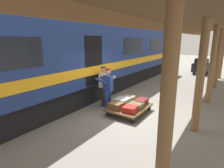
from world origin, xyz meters
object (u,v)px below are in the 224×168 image
train_car (68,56)px  suitcase_brown_leather (116,106)px  suitcase_maroon_trunk (141,102)px  suitcase_gray_aluminum (123,102)px  baggage_tug (201,67)px  luggage_cart (129,107)px  porter_in_overalls (108,88)px  porter_by_door (104,85)px  suitcase_red_plastic (130,109)px  suitcase_olive_duffel (136,105)px  suitcase_tan_vintage (128,99)px

train_car → suitcase_brown_leather: bearing=172.2°
suitcase_brown_leather → suitcase_maroon_trunk: suitcase_brown_leather is taller
suitcase_gray_aluminum → baggage_tug: 10.67m
train_car → suitcase_brown_leather: size_ratio=41.40×
luggage_cart → suitcase_maroon_trunk: suitcase_maroon_trunk is taller
suitcase_brown_leather → porter_in_overalls: 0.85m
luggage_cart → porter_in_overalls: size_ratio=1.00×
luggage_cart → porter_by_door: (1.30, -0.14, 0.69)m
suitcase_gray_aluminum → suitcase_maroon_trunk: 0.75m
train_car → suitcase_red_plastic: train_car is taller
porter_by_door → baggage_tug: 10.70m
suitcase_olive_duffel → porter_by_door: porter_by_door is taller
suitcase_red_plastic → suitcase_brown_leather: bearing=-0.0°
suitcase_gray_aluminum → suitcase_tan_vintage: size_ratio=0.94×
suitcase_gray_aluminum → suitcase_tan_vintage: (0.00, -0.47, -0.03)m
luggage_cart → suitcase_maroon_trunk: 0.57m
suitcase_tan_vintage → porter_by_door: 1.20m
train_car → baggage_tug: size_ratio=10.99×
baggage_tug → suitcase_maroon_trunk: bearing=86.0°
suitcase_olive_duffel → baggage_tug: size_ratio=0.27×
suitcase_gray_aluminum → luggage_cart: bearing=180.0°
suitcase_tan_vintage → porter_in_overalls: bearing=47.6°
suitcase_red_plastic → suitcase_maroon_trunk: same height
suitcase_red_plastic → porter_by_door: bearing=-21.0°
suitcase_gray_aluminum → suitcase_maroon_trunk: bearing=-141.0°
suitcase_gray_aluminum → baggage_tug: baggage_tug is taller
baggage_tug → suitcase_olive_duffel: bearing=86.2°
porter_by_door → baggage_tug: size_ratio=0.93×
luggage_cart → suitcase_olive_duffel: size_ratio=3.45×
luggage_cart → suitcase_maroon_trunk: bearing=-121.7°
suitcase_tan_vintage → porter_in_overalls: porter_in_overalls is taller
porter_by_door → baggage_tug: bearing=-102.4°
suitcase_red_plastic → suitcase_brown_leather: suitcase_brown_leather is taller
suitcase_olive_duffel → train_car: bearing=1.3°
suitcase_olive_duffel → porter_in_overalls: size_ratio=0.29×
suitcase_olive_duffel → suitcase_brown_leather: (0.58, 0.47, 0.02)m
suitcase_brown_leather → porter_in_overalls: size_ratio=0.29×
porter_by_door → baggage_tug: porter_by_door is taller
suitcase_gray_aluminum → suitcase_brown_leather: 0.47m
suitcase_tan_vintage → suitcase_olive_duffel: (-0.58, 0.47, -0.01)m
train_car → suitcase_brown_leather: train_car is taller
suitcase_maroon_trunk → porter_in_overalls: porter_in_overalls is taller
luggage_cart → suitcase_tan_vintage: suitcase_tan_vintage is taller
porter_in_overalls → suitcase_maroon_trunk: bearing=-151.0°
suitcase_tan_vintage → porter_by_door: bearing=17.9°
train_car → luggage_cart: (-3.13, -0.08, -1.82)m
suitcase_red_plastic → baggage_tug: 11.08m
luggage_cart → porter_by_door: 1.48m
porter_in_overalls → luggage_cart: bearing=-168.3°
porter_in_overalls → baggage_tug: size_ratio=0.93×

